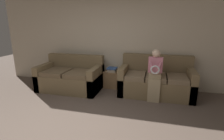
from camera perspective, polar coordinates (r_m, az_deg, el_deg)
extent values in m
plane|color=brown|center=(3.09, -15.23, -21.13)|extent=(14.00, 14.00, 0.00)
cube|color=beige|center=(5.11, -0.80, 9.15)|extent=(6.82, 0.06, 2.55)
cube|color=brown|center=(4.65, 13.95, -5.19)|extent=(1.82, 0.91, 0.45)
cube|color=brown|center=(4.86, 14.38, 1.73)|extent=(1.82, 0.20, 0.54)
cube|color=brown|center=(4.68, 3.82, -2.90)|extent=(0.16, 0.91, 0.72)
cube|color=brown|center=(4.69, 24.28, -4.20)|extent=(0.16, 0.91, 0.72)
cube|color=#7A664C|center=(4.49, 7.77, -1.82)|extent=(0.47, 0.67, 0.11)
cube|color=#7A664C|center=(4.47, 14.16, -2.25)|extent=(0.47, 0.67, 0.11)
cube|color=#7A664C|center=(4.50, 20.54, -2.64)|extent=(0.47, 0.67, 0.11)
cube|color=brown|center=(5.02, -13.36, -3.67)|extent=(1.68, 0.98, 0.45)
cube|color=brown|center=(5.23, -11.70, 2.43)|extent=(1.68, 0.20, 0.47)
cube|color=brown|center=(5.37, -20.64, -1.69)|extent=(0.16, 0.98, 0.68)
cube|color=brown|center=(4.68, -5.17, -3.13)|extent=(0.16, 0.98, 0.68)
cube|color=brown|center=(5.02, -17.51, -0.62)|extent=(0.64, 0.74, 0.11)
cube|color=brown|center=(4.70, -10.45, -1.19)|extent=(0.64, 0.74, 0.11)
cube|color=tan|center=(4.20, 13.46, -6.56)|extent=(0.28, 0.10, 0.56)
cube|color=tan|center=(4.23, 13.78, -1.64)|extent=(0.28, 0.28, 0.11)
cube|color=#D17A8E|center=(4.24, 14.00, 1.70)|extent=(0.33, 0.14, 0.36)
sphere|color=beige|center=(4.19, 14.23, 5.26)|extent=(0.19, 0.19, 0.19)
torus|color=silver|center=(3.99, 13.89, 0.07)|extent=(0.21, 0.04, 0.21)
cylinder|color=#D17A8E|center=(4.10, 12.62, 1.74)|extent=(0.14, 0.31, 0.21)
cylinder|color=#D17A8E|center=(4.10, 15.37, 1.56)|extent=(0.14, 0.31, 0.21)
cube|color=olive|center=(5.04, 0.06, -3.03)|extent=(0.43, 0.39, 0.47)
cube|color=#9A724A|center=(4.98, 0.06, -0.55)|extent=(0.45, 0.41, 0.02)
cube|color=gray|center=(4.98, 0.07, -0.15)|extent=(0.25, 0.29, 0.05)
cube|color=gray|center=(4.95, 0.15, 0.23)|extent=(0.20, 0.23, 0.03)
cube|color=#33569E|center=(4.94, 0.03, 0.60)|extent=(0.26, 0.27, 0.03)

